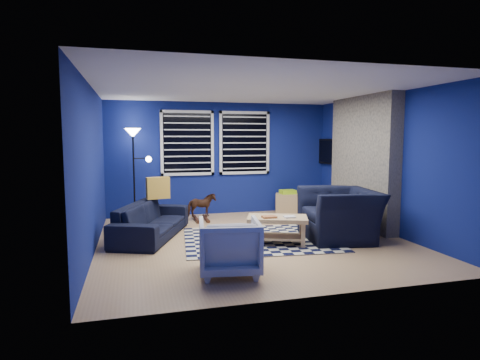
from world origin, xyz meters
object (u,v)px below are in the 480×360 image
Objects in this scene: sofa at (152,220)px; rocking_horse at (201,205)px; tv at (330,152)px; coffee_table at (277,224)px; floor_lamp at (134,145)px; armchair_big at (340,214)px; armchair_bent at (229,246)px; cabinet at (288,203)px.

rocking_horse is (1.05, 1.17, 0.02)m from sofa.
coffee_table is (-2.14, -2.37, -1.07)m from tv.
tv is at bearing 47.96° from coffee_table.
coffee_table is (0.88, -2.16, 0.01)m from rocking_horse.
floor_lamp is at bearing 178.01° from tv.
armchair_bent is at bearing -53.53° from armchair_big.
cabinet is 0.33× the size of floor_lamp.
cabinet is 3.61m from floor_lamp.
armchair_bent is at bearing -73.12° from floor_lamp.
cabinet is (2.05, 0.34, -0.08)m from rocking_horse.
floor_lamp is at bearing -118.96° from armchair_big.
tv is at bearing -1.99° from floor_lamp.
tv is 0.50× the size of sofa.
rocking_horse is at bearing -176.11° from tv.
armchair_bent is 1.59m from coffee_table.
armchair_big is 2.45m from cabinet.
sofa is at bearing 130.47° from rocking_horse.
sofa reaches higher than coffee_table.
floor_lamp is (-1.31, 0.36, 1.24)m from rocking_horse.
armchair_big reaches higher than armchair_bent.
armchair_bent is 1.23× the size of cabinet.
sofa is 3.46m from cabinet.
tv is at bearing -123.43° from armchair_bent.
sofa is 2.17m from coffee_table.
floor_lamp reaches higher than rocking_horse.
floor_lamp is at bearing 67.15° from rocking_horse.
tv is at bearing -49.78° from sofa.
sofa is at bearing -80.59° from floor_lamp.
armchair_bent reaches higher than cabinet.
floor_lamp reaches higher than coffee_table.
armchair_bent is 3.34m from rocking_horse.
armchair_bent is at bearing -132.18° from tv.
coffee_table is (1.07, 1.17, -0.02)m from armchair_bent.
floor_lamp is (-0.25, 1.53, 1.27)m from sofa.
coffee_table is at bearing -132.04° from tv.
armchair_big is 4.30m from floor_lamp.
cabinet is (0.02, 2.44, -0.19)m from armchair_big.
sofa reaches higher than rocking_horse.
sofa is at bearing -131.83° from cabinet.
sofa is 3.22m from armchair_big.
armchair_bent is at bearing -99.21° from cabinet.
tv reaches higher than coffee_table.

